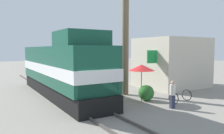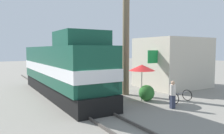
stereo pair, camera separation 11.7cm
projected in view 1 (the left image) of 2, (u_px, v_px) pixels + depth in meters
name	position (u px, v px, depth m)	size (l,w,h in m)	color
ground_plane	(90.00, 111.00, 12.52)	(120.00, 120.00, 0.00)	gray
rail_near	(79.00, 112.00, 12.14)	(0.08, 40.36, 0.15)	#4C4742
rail_far	(101.00, 108.00, 12.88)	(0.08, 40.36, 0.15)	#4C4742
locomotive	(62.00, 70.00, 16.49)	(2.91, 13.34, 4.63)	black
utility_pole	(125.00, 28.00, 16.72)	(1.80, 0.52, 10.24)	#726047
vendor_umbrella	(142.00, 68.00, 14.82)	(1.81, 1.81, 2.50)	#4C4C4C
billboard_sign	(159.00, 59.00, 18.38)	(2.60, 0.12, 3.46)	#595959
shrub_cluster	(146.00, 93.00, 15.06)	(1.09, 1.09, 1.09)	#2D722D
person_bystander	(172.00, 93.00, 13.06)	(0.34, 0.34, 1.67)	#2D3347
bicycle	(180.00, 96.00, 14.60)	(1.69, 0.99, 0.76)	black
building_block_distant	(171.00, 62.00, 20.73)	(5.83, 4.98, 4.59)	beige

